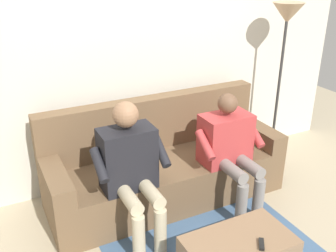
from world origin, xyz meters
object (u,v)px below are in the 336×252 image
couch (163,167)px  floor_lamp (286,26)px  person_left_seated (229,145)px  person_right_seated (131,165)px  remote_black (261,244)px

couch → floor_lamp: bearing=-175.5°
person_left_seated → person_right_seated: 0.95m
couch → floor_lamp: size_ratio=1.28×
couch → person_left_seated: size_ratio=2.08×
remote_black → couch: bearing=-139.8°
person_left_seated → floor_lamp: floor_lamp is taller
couch → remote_black: bearing=94.1°
couch → remote_black: couch is taller
couch → person_right_seated: person_right_seated is taller
couch → person_left_seated: 0.67m
couch → remote_black: (-0.10, 1.33, 0.05)m
remote_black → person_left_seated: bearing=-165.6°
couch → person_right_seated: size_ratio=1.92×
person_right_seated → person_left_seated: bearing=-179.6°
person_right_seated → remote_black: (-0.57, 0.94, -0.28)m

